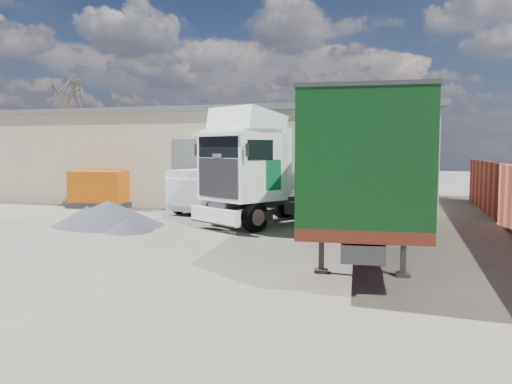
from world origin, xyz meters
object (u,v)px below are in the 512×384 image
(box_trailer, at_px, (362,161))
(panel_van, at_px, (213,190))
(bare_tree, at_px, (65,87))
(orange_skip, at_px, (101,191))
(tractor_unit, at_px, (259,176))

(box_trailer, relative_size, panel_van, 2.44)
(bare_tree, relative_size, orange_skip, 2.98)
(bare_tree, height_order, tractor_unit, bare_tree)
(bare_tree, distance_m, orange_skip, 16.13)
(tractor_unit, relative_size, box_trailer, 0.54)
(bare_tree, xyz_separation_m, box_trailer, (24.14, -16.74, -5.21))
(panel_van, distance_m, orange_skip, 6.40)
(tractor_unit, height_order, panel_van, tractor_unit)
(tractor_unit, distance_m, box_trailer, 5.16)
(tractor_unit, bearing_deg, orange_skip, -168.59)
(tractor_unit, height_order, orange_skip, tractor_unit)
(tractor_unit, relative_size, orange_skip, 2.27)
(tractor_unit, bearing_deg, bare_tree, 175.89)
(tractor_unit, distance_m, orange_skip, 10.49)
(bare_tree, xyz_separation_m, tractor_unit, (19.81, -14.03, -5.92))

